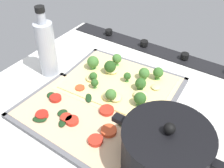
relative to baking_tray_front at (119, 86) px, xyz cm
name	(u,v)px	position (x,y,z in cm)	size (l,w,h in cm)	color
ground_plane	(118,104)	(-3.02, 5.10, -1.87)	(79.24, 67.59, 3.00)	silver
stove_control_panel	(163,52)	(-3.02, -25.19, 0.19)	(76.07, 7.00, 2.60)	black
baking_tray_front	(119,86)	(0.00, 0.00, 0.00)	(36.47, 28.92, 1.30)	slate
broccoli_pizza	(120,82)	(-0.09, -0.10, 1.58)	(33.93, 26.38, 5.74)	beige
baking_tray_back	(82,120)	(0.78, 17.32, 0.01)	(36.79, 24.24, 1.30)	slate
veggie_pizza_back	(81,118)	(0.87, 17.34, 0.73)	(34.32, 21.76, 1.90)	#D9B189
cooking_pot	(165,151)	(-23.08, 18.45, 5.47)	(25.78, 18.96, 13.96)	black
oil_bottle	(46,48)	(22.83, 5.85, 9.03)	(5.66, 5.66, 22.54)	#B7BCC6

